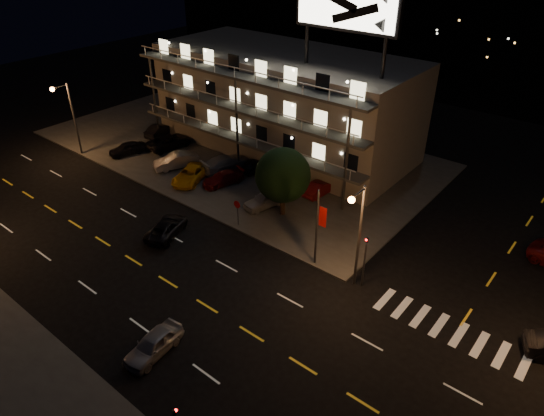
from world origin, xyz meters
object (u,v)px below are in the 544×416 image
Objects in this scene: lot_car_4 at (265,200)px; tree at (283,177)px; lot_car_7 at (226,163)px; road_car_east at (154,344)px; lot_car_2 at (190,175)px; road_car_west at (167,228)px.

tree is at bearing 16.07° from lot_car_4.
lot_car_7 is (-9.70, 3.06, -2.88)m from tree.
lot_car_7 reaches higher than road_car_east.
lot_car_7 is at bearing 173.09° from lot_car_4.
road_car_east is at bearing -78.00° from tree.
road_car_east is (5.61, -17.11, -0.14)m from lot_car_4.
tree is 3.57m from lot_car_4.
lot_car_2 is 9.08m from road_car_west.
lot_car_4 reaches higher than road_car_east.
tree is 11.17m from lot_car_2.
lot_car_7 is (-7.74, 3.10, 0.10)m from lot_car_4.
lot_car_7 reaches higher than lot_car_2.
tree is 1.27× the size of lot_car_2.
lot_car_7 is 12.14m from road_car_west.
tree is 10.48m from road_car_west.
lot_car_4 is at bearing -15.08° from lot_car_2.
road_car_east is at bearing -69.16° from lot_car_2.
road_car_east is at bearing -56.91° from lot_car_4.
lot_car_7 is at bearing -90.76° from road_car_west.
road_car_east is 12.72m from road_car_west.
lot_car_2 is at bearing -175.24° from tree.
lot_car_4 is at bearing -134.13° from road_car_west.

